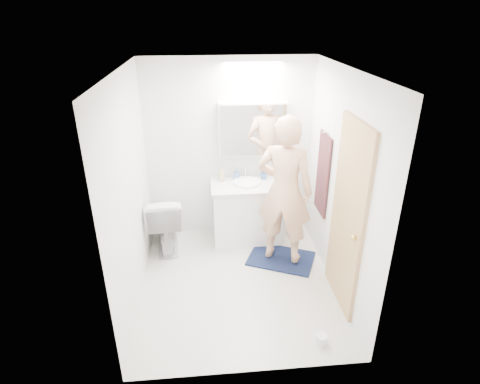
{
  "coord_description": "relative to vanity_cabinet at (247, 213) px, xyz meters",
  "views": [
    {
      "loc": [
        -0.32,
        -3.67,
        2.9
      ],
      "look_at": [
        0.05,
        0.25,
        1.05
      ],
      "focal_mm": 29.23,
      "sensor_mm": 36.0,
      "label": 1
    }
  ],
  "objects": [
    {
      "name": "toilet",
      "position": [
        -1.09,
        -0.11,
        0.0
      ],
      "size": [
        0.5,
        0.8,
        0.78
      ],
      "primitive_type": "imported",
      "rotation": [
        0.0,
        0.0,
        3.22
      ],
      "color": "silver",
      "rests_on": "floor"
    },
    {
      "name": "countertop",
      "position": [
        0.0,
        -0.0,
        0.41
      ],
      "size": [
        0.95,
        0.58,
        0.04
      ],
      "primitive_type": "cube",
      "color": "silver",
      "rests_on": "vanity_cabinet"
    },
    {
      "name": "door",
      "position": [
        0.87,
        -1.31,
        0.61
      ],
      "size": [
        0.04,
        0.8,
        2.0
      ],
      "primitive_type": "cube",
      "color": "tan",
      "rests_on": "wall_right"
    },
    {
      "name": "sink_basin",
      "position": [
        0.0,
        0.03,
        0.45
      ],
      "size": [
        0.36,
        0.36,
        0.03
      ],
      "primitive_type": "cylinder",
      "color": "white",
      "rests_on": "countertop"
    },
    {
      "name": "wall_front",
      "position": [
        -0.21,
        -2.21,
        0.81
      ],
      "size": [
        2.5,
        0.0,
        2.5
      ],
      "primitive_type": "plane",
      "rotation": [
        -1.57,
        0.0,
        0.0
      ],
      "color": "white",
      "rests_on": "floor"
    },
    {
      "name": "wall_right",
      "position": [
        0.89,
        -0.96,
        0.81
      ],
      "size": [
        0.0,
        2.5,
        2.5
      ],
      "primitive_type": "plane",
      "rotation": [
        1.57,
        0.0,
        -1.57
      ],
      "color": "white",
      "rests_on": "floor"
    },
    {
      "name": "floor",
      "position": [
        -0.21,
        -0.96,
        -0.39
      ],
      "size": [
        2.5,
        2.5,
        0.0
      ],
      "primitive_type": "plane",
      "color": "silver",
      "rests_on": "ground"
    },
    {
      "name": "soap_bottle_a",
      "position": [
        -0.33,
        0.15,
        0.53
      ],
      "size": [
        0.11,
        0.11,
        0.2
      ],
      "primitive_type": "imported",
      "rotation": [
        0.0,
        0.0,
        0.52
      ],
      "color": "#C7B580",
      "rests_on": "countertop"
    },
    {
      "name": "bath_rug",
      "position": [
        0.38,
        -0.56,
        -0.38
      ],
      "size": [
        0.95,
        0.83,
        0.02
      ],
      "primitive_type": "cube",
      "rotation": [
        0.0,
        0.0,
        -0.42
      ],
      "color": "#141F3E",
      "rests_on": "floor"
    },
    {
      "name": "faucet",
      "position": [
        0.0,
        0.22,
        0.51
      ],
      "size": [
        0.02,
        0.02,
        0.16
      ],
      "primitive_type": "cylinder",
      "color": "silver",
      "rests_on": "countertop"
    },
    {
      "name": "wall_back",
      "position": [
        -0.21,
        0.29,
        0.81
      ],
      "size": [
        2.5,
        0.0,
        2.5
      ],
      "primitive_type": "plane",
      "rotation": [
        1.57,
        0.0,
        0.0
      ],
      "color": "white",
      "rests_on": "floor"
    },
    {
      "name": "towel",
      "position": [
        0.87,
        -0.41,
        0.71
      ],
      "size": [
        0.02,
        0.42,
        1.0
      ],
      "primitive_type": "cube",
      "color": "black",
      "rests_on": "wall_right"
    },
    {
      "name": "wall_left",
      "position": [
        -1.31,
        -0.96,
        0.81
      ],
      "size": [
        0.0,
        2.5,
        2.5
      ],
      "primitive_type": "plane",
      "rotation": [
        1.57,
        0.0,
        1.57
      ],
      "color": "white",
      "rests_on": "floor"
    },
    {
      "name": "medicine_cabinet",
      "position": [
        0.09,
        0.21,
        1.11
      ],
      "size": [
        0.88,
        0.14,
        0.7
      ],
      "primitive_type": "cube",
      "color": "white",
      "rests_on": "wall_back"
    },
    {
      "name": "ceiling",
      "position": [
        -0.21,
        -0.96,
        2.01
      ],
      "size": [
        2.5,
        2.5,
        0.0
      ],
      "primitive_type": "plane",
      "rotation": [
        3.14,
        0.0,
        0.0
      ],
      "color": "white",
      "rests_on": "floor"
    },
    {
      "name": "person",
      "position": [
        0.38,
        -0.56,
        0.57
      ],
      "size": [
        0.79,
        0.67,
        1.83
      ],
      "primitive_type": "imported",
      "rotation": [
        0.0,
        0.0,
        2.72
      ],
      "color": "#E0AA86",
      "rests_on": "bath_rug"
    },
    {
      "name": "toothbrush_cup",
      "position": [
        0.24,
        0.16,
        0.47
      ],
      "size": [
        0.1,
        0.1,
        0.09
      ],
      "primitive_type": "imported",
      "rotation": [
        0.0,
        0.0,
        -0.07
      ],
      "color": "#3D6AB8",
      "rests_on": "countertop"
    },
    {
      "name": "toilet_paper_roll",
      "position": [
        0.5,
        -1.96,
        -0.34
      ],
      "size": [
        0.11,
        0.11,
        0.1
      ],
      "primitive_type": "cylinder",
      "color": "white",
      "rests_on": "floor"
    },
    {
      "name": "mirror_panel",
      "position": [
        0.09,
        0.13,
        1.11
      ],
      "size": [
        0.84,
        0.01,
        0.66
      ],
      "primitive_type": "cube",
      "color": "silver",
      "rests_on": "medicine_cabinet"
    },
    {
      "name": "vanity_cabinet",
      "position": [
        0.0,
        0.0,
        0.0
      ],
      "size": [
        0.9,
        0.55,
        0.78
      ],
      "primitive_type": "cube",
      "color": "white",
      "rests_on": "floor"
    },
    {
      "name": "soap_bottle_b",
      "position": [
        -0.12,
        0.18,
        0.51
      ],
      "size": [
        0.09,
        0.09,
        0.15
      ],
      "primitive_type": "imported",
      "rotation": [
        0.0,
        0.0,
        -0.51
      ],
      "color": "#5B82C3",
      "rests_on": "countertop"
    },
    {
      "name": "door_knob",
      "position": [
        0.83,
        -1.61,
        0.56
      ],
      "size": [
        0.06,
        0.06,
        0.06
      ],
      "primitive_type": "sphere",
      "color": "gold",
      "rests_on": "door"
    },
    {
      "name": "towel_hook",
      "position": [
        0.85,
        -0.41,
        1.23
      ],
      "size": [
        0.07,
        0.02,
        0.02
      ],
      "primitive_type": "cylinder",
      "rotation": [
        0.0,
        1.57,
        0.0
      ],
      "color": "silver",
      "rests_on": "wall_right"
    }
  ]
}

